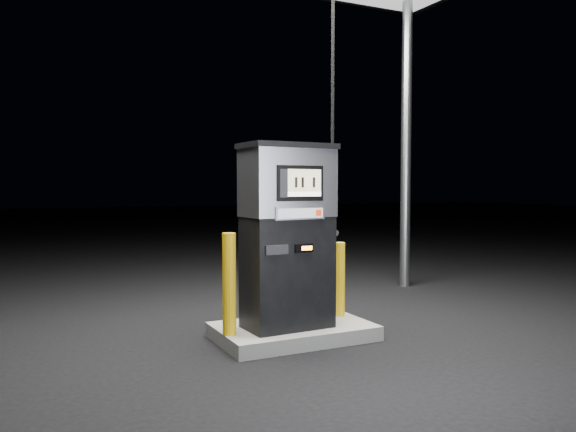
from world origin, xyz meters
name	(u,v)px	position (x,y,z in m)	size (l,w,h in m)	color
ground	(293,338)	(0.00, 0.00, 0.00)	(80.00, 80.00, 0.00)	black
pump_island	(293,331)	(0.00, 0.00, 0.07)	(1.60, 1.00, 0.15)	slate
fuel_dispenser	(288,234)	(-0.10, -0.08, 1.12)	(1.04, 0.60, 3.90)	black
bollard_left	(229,284)	(-0.74, -0.09, 0.65)	(0.13, 0.13, 1.00)	yellow
bollard_right	(340,279)	(0.66, 0.13, 0.56)	(0.11, 0.11, 0.83)	yellow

